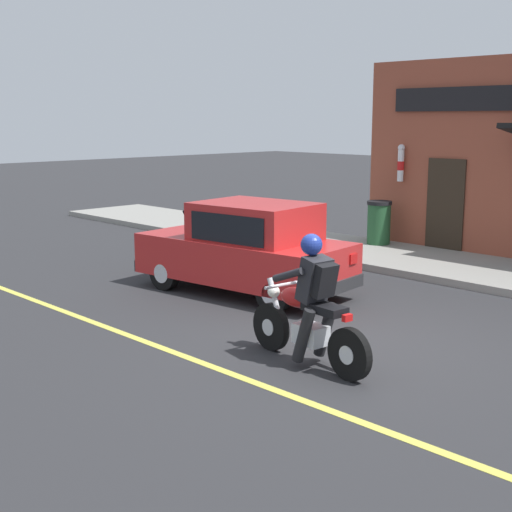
{
  "coord_description": "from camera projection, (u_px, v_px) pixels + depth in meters",
  "views": [
    {
      "loc": [
        -7.16,
        -5.59,
        2.96
      ],
      "look_at": [
        0.08,
        1.79,
        0.95
      ],
      "focal_mm": 50.0,
      "sensor_mm": 36.0,
      "label": 1
    }
  ],
  "objects": [
    {
      "name": "lane_stripe",
      "position": [
        104.0,
        326.0,
        10.27
      ],
      "size": [
        0.12,
        19.8,
        0.01
      ],
      "primitive_type": "cube",
      "color": "#D1C64C",
      "rests_on": "ground"
    },
    {
      "name": "sidewalk_curb",
      "position": [
        390.0,
        256.0,
        15.11
      ],
      "size": [
        2.6,
        22.0,
        0.14
      ],
      "primitive_type": "cube",
      "color": "gray",
      "rests_on": "ground"
    },
    {
      "name": "trash_bin",
      "position": [
        379.0,
        222.0,
        16.13
      ],
      "size": [
        0.56,
        0.56,
        0.98
      ],
      "color": "#23512D",
      "rests_on": "sidewalk_curb"
    },
    {
      "name": "motorcycle_with_rider",
      "position": [
        310.0,
        311.0,
        8.57
      ],
      "size": [
        0.61,
        2.02,
        1.62
      ],
      "color": "black",
      "rests_on": "ground"
    },
    {
      "name": "car_hatchback",
      "position": [
        247.0,
        249.0,
        12.12
      ],
      "size": [
        2.07,
        3.94,
        1.57
      ],
      "color": "black",
      "rests_on": "ground"
    },
    {
      "name": "ground_plane",
      "position": [
        346.0,
        346.0,
        9.4
      ],
      "size": [
        80.0,
        80.0,
        0.0
      ],
      "primitive_type": "plane",
      "color": "#2B2B2D"
    }
  ]
}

